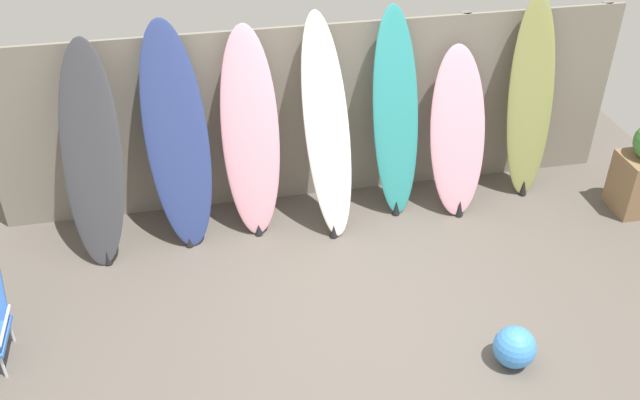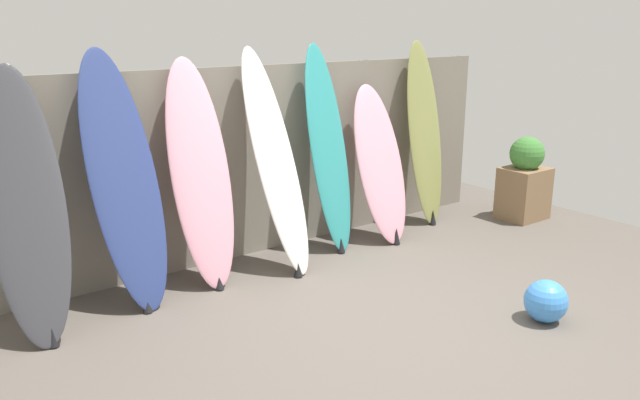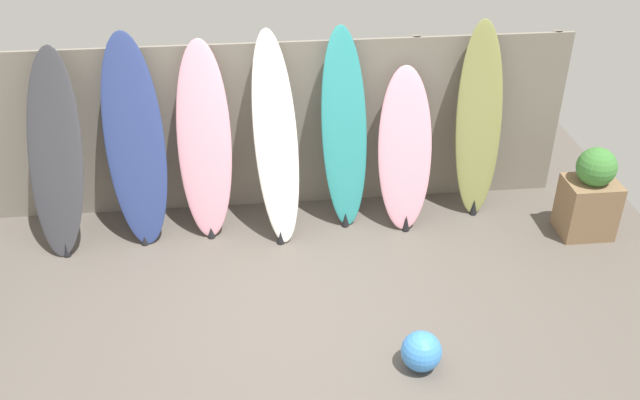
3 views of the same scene
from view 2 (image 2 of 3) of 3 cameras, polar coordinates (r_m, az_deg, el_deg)
The scene contains 11 objects.
ground at distance 4.72m, azimuth 6.56°, elevation -11.63°, with size 7.68×7.68×0.00m, color #5B544C.
fence_back at distance 5.93m, azimuth -6.59°, elevation 3.41°, with size 6.08×0.11×1.80m.
surfboard_charcoal_0 at distance 4.76m, azimuth -25.28°, elevation -0.58°, with size 0.61×0.78×1.91m.
surfboard_navy_1 at distance 5.02m, azimuth -17.46°, elevation 1.60°, with size 0.64×0.72×2.01m.
surfboard_pink_2 at distance 5.29m, azimuth -10.86°, elevation 2.28°, with size 0.54×0.60×1.92m.
surfboard_white_3 at distance 5.54m, azimuth -4.07°, elevation 3.49°, with size 0.52×0.84×1.99m.
surfboard_teal_4 at distance 6.01m, azimuth 0.79°, elevation 4.52°, with size 0.52×0.55×2.00m.
surfboard_pink_5 at distance 6.38m, azimuth 5.53°, elevation 3.24°, with size 0.59×0.69×1.59m.
surfboard_olive_6 at distance 6.97m, azimuth 9.56°, elevation 5.87°, with size 0.48×0.44×2.00m.
planter_box at distance 7.46m, azimuth 18.20°, elevation 1.65°, with size 0.51×0.42×0.95m.
beach_ball at distance 5.03m, azimuth 19.95°, elevation -8.68°, with size 0.32×0.32×0.32m, color #3F8CE5.
Camera 2 is at (-2.92, -3.00, 2.17)m, focal length 35.00 mm.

